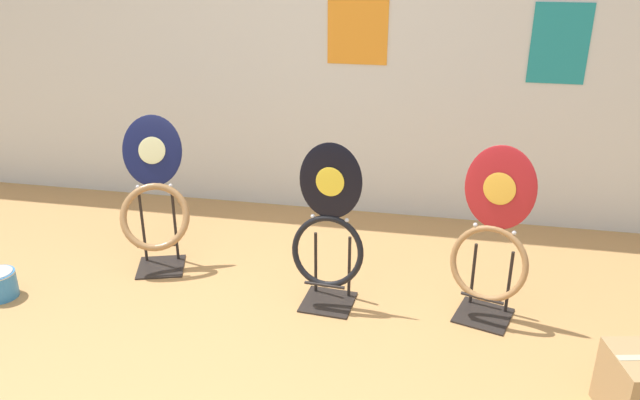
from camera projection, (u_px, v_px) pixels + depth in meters
wall_back at (333, 33)px, 4.25m from camera, size 8.00×0.07×2.60m
toilet_seat_display_navy_moon at (155, 202)px, 3.74m from camera, size 0.48×0.48×0.92m
toilet_seat_display_crimson_swirl at (493, 238)px, 3.21m from camera, size 0.43×0.35×0.96m
toilet_seat_display_jazz_black at (328, 236)px, 3.35m from camera, size 0.41×0.30×0.93m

